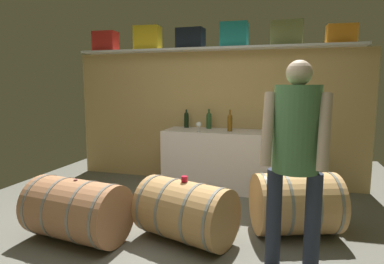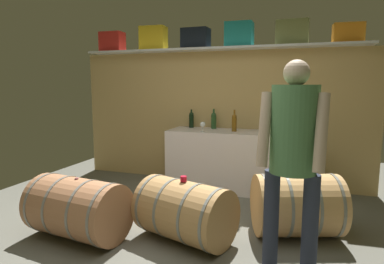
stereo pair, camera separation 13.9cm
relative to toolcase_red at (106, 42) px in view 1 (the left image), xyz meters
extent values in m
cube|color=#616156|center=(1.74, -1.67, -2.20)|extent=(5.70, 8.05, 0.02)
cube|color=tan|center=(1.74, 0.15, -1.19)|extent=(4.50, 0.10, 2.01)
cube|color=silver|center=(1.74, 0.00, -0.17)|extent=(4.14, 0.40, 0.03)
cube|color=red|center=(0.00, 0.00, 0.00)|extent=(0.37, 0.25, 0.31)
cube|color=yellow|center=(0.73, 0.00, 0.02)|extent=(0.41, 0.28, 0.36)
cube|color=black|center=(1.42, 0.00, -0.01)|extent=(0.40, 0.27, 0.29)
cube|color=teal|center=(2.07, 0.00, 0.02)|extent=(0.39, 0.29, 0.34)
cube|color=olive|center=(2.80, 0.00, 0.01)|extent=(0.43, 0.21, 0.33)
cube|color=orange|center=(3.49, 0.00, -0.03)|extent=(0.38, 0.23, 0.25)
cube|color=white|center=(2.10, -0.21, -1.77)|extent=(1.94, 0.61, 0.86)
cylinder|color=brown|center=(2.07, -0.24, -1.24)|extent=(0.07, 0.07, 0.20)
sphere|color=brown|center=(2.07, -0.24, -1.13)|extent=(0.07, 0.07, 0.07)
cylinder|color=brown|center=(2.07, -0.24, -1.08)|extent=(0.03, 0.03, 0.09)
cylinder|color=black|center=(1.36, -0.01, -1.24)|extent=(0.07, 0.07, 0.19)
sphere|color=black|center=(1.36, -0.01, -1.14)|extent=(0.07, 0.07, 0.07)
cylinder|color=black|center=(1.36, -0.01, -1.09)|extent=(0.03, 0.03, 0.07)
cylinder|color=#295027|center=(1.72, -0.03, -1.24)|extent=(0.08, 0.08, 0.19)
sphere|color=#295027|center=(1.72, -0.03, -1.14)|extent=(0.07, 0.07, 0.07)
cylinder|color=#295027|center=(1.72, -0.03, -1.09)|extent=(0.03, 0.03, 0.08)
cylinder|color=white|center=(1.66, -0.40, -1.34)|extent=(0.06, 0.06, 0.00)
cylinder|color=white|center=(1.66, -0.40, -1.30)|extent=(0.01, 0.01, 0.07)
sphere|color=white|center=(1.66, -0.40, -1.24)|extent=(0.08, 0.08, 0.08)
sphere|color=maroon|center=(1.66, -0.40, -1.25)|extent=(0.05, 0.05, 0.05)
cylinder|color=tan|center=(1.94, -1.92, -1.90)|extent=(1.03, 0.83, 0.58)
cylinder|color=slate|center=(1.59, -1.81, -1.90)|extent=(0.21, 0.57, 0.59)
cylinder|color=slate|center=(1.81, -1.88, -1.90)|extent=(0.21, 0.57, 0.59)
cylinder|color=slate|center=(2.08, -1.97, -1.90)|extent=(0.21, 0.57, 0.59)
cylinder|color=slate|center=(2.30, -2.04, -1.90)|extent=(0.21, 0.57, 0.59)
cylinder|color=#894953|center=(1.94, -1.92, -1.61)|extent=(0.04, 0.04, 0.01)
cylinder|color=#A9704A|center=(0.93, -2.21, -1.89)|extent=(1.02, 0.71, 0.59)
cylinder|color=gray|center=(0.53, -2.15, -1.89)|extent=(0.11, 0.60, 0.60)
cylinder|color=gray|center=(0.77, -2.19, -1.89)|extent=(0.11, 0.60, 0.60)
cylinder|color=gray|center=(1.08, -2.23, -1.89)|extent=(0.11, 0.60, 0.60)
cylinder|color=gray|center=(1.32, -2.26, -1.89)|extent=(0.11, 0.60, 0.60)
cylinder|color=brown|center=(0.93, -2.21, -1.59)|extent=(0.04, 0.04, 0.01)
cylinder|color=tan|center=(2.97, -1.46, -1.88)|extent=(0.98, 0.86, 0.62)
cylinder|color=slate|center=(2.64, -1.58, -1.88)|extent=(0.24, 0.60, 0.63)
cylinder|color=slate|center=(2.84, -1.51, -1.88)|extent=(0.24, 0.60, 0.63)
cylinder|color=slate|center=(3.09, -1.42, -1.88)|extent=(0.24, 0.60, 0.63)
cylinder|color=slate|center=(3.29, -1.35, -1.88)|extent=(0.24, 0.60, 0.63)
cylinder|color=#964045|center=(2.97, -1.46, -1.57)|extent=(0.04, 0.04, 0.01)
cylinder|color=red|center=(1.93, -1.92, -1.58)|extent=(0.06, 0.06, 0.05)
cylinder|color=#272D3F|center=(2.78, -2.14, -1.78)|extent=(0.13, 0.13, 0.82)
cylinder|color=#272D3F|center=(3.08, -2.18, -1.78)|extent=(0.13, 0.13, 0.82)
cylinder|color=#4A7949|center=(2.93, -2.16, -1.03)|extent=(0.36, 0.36, 0.68)
sphere|color=tan|center=(2.93, -2.16, -0.60)|extent=(0.20, 0.20, 0.20)
cylinder|color=tan|center=(2.71, -2.24, -1.03)|extent=(0.11, 0.22, 0.58)
cylinder|color=tan|center=(3.12, -2.29, -1.03)|extent=(0.11, 0.24, 0.58)
camera|label=1|loc=(2.86, -4.85, -0.69)|focal=31.02mm
camera|label=2|loc=(3.00, -4.81, -0.69)|focal=31.02mm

